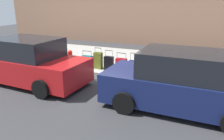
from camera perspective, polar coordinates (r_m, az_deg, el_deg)
The scene contains 15 objects.
ground_plane at distance 9.28m, azimuth -2.17°, elevation -1.73°, with size 40.00×40.00×0.00m, color #333335.
sidewalk_curb at distance 11.47m, azimuth 3.12°, elevation 2.35°, with size 18.00×5.00×0.14m, color #9E9B93.
suitcase_olive_0 at distance 8.91m, azimuth 19.72°, elevation -0.32°, with size 0.38×0.27×0.99m.
suitcase_teal_1 at distance 8.92m, azimuth 16.21°, elevation 0.03°, with size 0.46×0.21×1.01m.
suitcase_maroon_2 at distance 8.99m, azimuth 12.37°, elevation 0.23°, with size 0.49×0.24×0.67m.
suitcase_silver_3 at distance 9.04m, azimuth 8.57°, elevation 0.65°, with size 0.45×0.20×0.88m.
suitcase_navy_4 at distance 9.25m, azimuth 5.47°, elevation 0.79°, with size 0.36×0.25×0.87m.
suitcase_red_5 at distance 9.43m, azimuth 2.38°, elevation 1.30°, with size 0.47×0.22×0.82m.
suitcase_black_6 at distance 9.62m, azimuth -0.80°, elevation 1.73°, with size 0.40×0.21×0.88m.
suitcase_olive_7 at distance 9.83m, azimuth -3.54°, elevation 2.42°, with size 0.38×0.24×0.95m.
suitcase_teal_8 at distance 10.15m, azimuth -6.33°, elevation 2.19°, with size 0.51×0.25×0.75m.
fire_hydrant at distance 10.50m, azimuth -10.60°, elevation 3.18°, with size 0.39×0.21×0.72m.
bollard_post at distance 10.73m, azimuth -13.81°, elevation 3.38°, with size 0.17×0.17×0.79m, color brown.
parked_car_navy_0 at distance 6.63m, azimuth 17.23°, elevation -3.15°, with size 4.43×2.13×1.71m.
parked_car_red_1 at distance 8.97m, azimuth -20.56°, elevation 1.81°, with size 4.68×2.24×1.72m.
Camera 1 is at (-3.75, 7.93, 3.03)m, focal length 35.81 mm.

